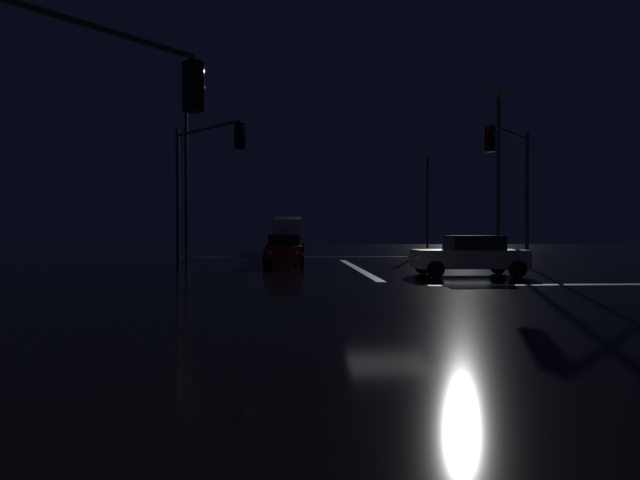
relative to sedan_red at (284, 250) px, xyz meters
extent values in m
cube|color=black|center=(3.49, -10.79, -0.85)|extent=(120.00, 120.00, 0.10)
cube|color=white|center=(3.49, -2.68, -0.80)|extent=(0.35, 13.87, 0.01)
cube|color=yellow|center=(3.49, 8.92, -0.80)|extent=(22.00, 0.15, 0.01)
cube|color=white|center=(11.70, -10.79, -0.80)|extent=(13.87, 0.40, 0.01)
cube|color=maroon|center=(0.00, -0.04, -0.13)|extent=(1.80, 4.20, 0.70)
cube|color=black|center=(0.00, 0.16, 0.49)|extent=(1.60, 2.00, 0.55)
cylinder|color=black|center=(0.90, -1.59, -0.48)|extent=(0.22, 0.64, 0.64)
cylinder|color=black|center=(-0.90, -1.59, -0.48)|extent=(0.22, 0.64, 0.64)
cylinder|color=black|center=(0.90, 1.51, -0.48)|extent=(0.22, 0.64, 0.64)
cylinder|color=black|center=(-0.90, 1.51, -0.48)|extent=(0.22, 0.64, 0.64)
sphere|color=#F9EFC6|center=(0.65, -2.16, -0.08)|extent=(0.22, 0.22, 0.22)
sphere|color=#F9EFC6|center=(-0.65, -2.16, -0.08)|extent=(0.22, 0.22, 0.22)
cube|color=#C66014|center=(-0.29, 5.66, -0.13)|extent=(1.80, 4.20, 0.70)
cube|color=black|center=(-0.29, 5.86, 0.49)|extent=(1.60, 2.00, 0.55)
cylinder|color=black|center=(0.61, 4.11, -0.48)|extent=(0.22, 0.64, 0.64)
cylinder|color=black|center=(-1.19, 4.11, -0.48)|extent=(0.22, 0.64, 0.64)
cylinder|color=black|center=(0.61, 7.21, -0.48)|extent=(0.22, 0.64, 0.64)
cylinder|color=black|center=(-1.19, 7.21, -0.48)|extent=(0.22, 0.64, 0.64)
sphere|color=#F9EFC6|center=(0.36, 3.54, -0.08)|extent=(0.22, 0.22, 0.22)
sphere|color=#F9EFC6|center=(-0.94, 3.54, -0.08)|extent=(0.22, 0.22, 0.22)
cube|color=navy|center=(-0.08, 10.93, -0.13)|extent=(1.80, 4.20, 0.70)
cube|color=black|center=(-0.08, 11.13, 0.49)|extent=(1.60, 2.00, 0.55)
cylinder|color=black|center=(0.82, 9.38, -0.48)|extent=(0.22, 0.64, 0.64)
cylinder|color=black|center=(-0.98, 9.38, -0.48)|extent=(0.22, 0.64, 0.64)
cylinder|color=black|center=(0.82, 12.48, -0.48)|extent=(0.22, 0.64, 0.64)
cylinder|color=black|center=(-0.98, 12.48, -0.48)|extent=(0.22, 0.64, 0.64)
sphere|color=#F9EFC6|center=(0.57, 8.81, -0.08)|extent=(0.22, 0.22, 0.22)
sphere|color=#F9EFC6|center=(-0.73, 8.81, -0.08)|extent=(0.22, 0.22, 0.22)
cube|color=beige|center=(-0.02, 14.45, 0.83)|extent=(2.40, 2.20, 2.30)
cube|color=silver|center=(-0.02, 18.95, 0.98)|extent=(2.40, 5.00, 2.60)
cylinder|color=black|center=(1.18, 15.05, -0.32)|extent=(0.28, 0.96, 0.96)
cylinder|color=black|center=(-1.22, 15.05, -0.32)|extent=(0.28, 0.96, 0.96)
cylinder|color=black|center=(1.18, 19.75, -0.32)|extent=(0.28, 0.96, 0.96)
cylinder|color=black|center=(-1.22, 19.75, -0.32)|extent=(0.28, 0.96, 0.96)
sphere|color=#F9EFC6|center=(0.83, 13.30, 0.23)|extent=(0.26, 0.26, 0.26)
sphere|color=#F9EFC6|center=(-0.87, 13.30, 0.23)|extent=(0.26, 0.26, 0.26)
cube|color=#B7B7BC|center=(7.29, -7.32, -0.13)|extent=(4.20, 1.80, 0.70)
cube|color=black|center=(7.49, -7.32, 0.49)|extent=(2.00, 1.60, 0.55)
cylinder|color=black|center=(5.74, -8.22, -0.48)|extent=(0.64, 0.22, 0.64)
cylinder|color=black|center=(5.74, -6.42, -0.48)|extent=(0.64, 0.22, 0.64)
cylinder|color=black|center=(8.84, -8.22, -0.48)|extent=(0.64, 0.22, 0.64)
cylinder|color=black|center=(8.84, -6.42, -0.48)|extent=(0.64, 0.22, 0.64)
sphere|color=#F9EFC6|center=(5.17, -7.97, -0.08)|extent=(0.22, 0.22, 0.22)
sphere|color=#F9EFC6|center=(5.17, -6.67, -0.08)|extent=(0.22, 0.22, 0.22)
cylinder|color=#4C4C51|center=(12.00, -2.28, 2.50)|extent=(0.18, 0.18, 6.60)
cylinder|color=#4C4C51|center=(10.45, -3.83, 5.49)|extent=(3.18, 3.18, 0.12)
cube|color=black|center=(8.91, -5.37, 4.87)|extent=(0.46, 0.46, 1.05)
sphere|color=red|center=(8.79, -5.49, 5.21)|extent=(0.22, 0.22, 0.22)
sphere|color=black|center=(8.79, -5.49, 4.87)|extent=(0.22, 0.22, 0.22)
sphere|color=black|center=(8.79, -5.49, 4.52)|extent=(0.22, 0.22, 0.22)
cylinder|color=#4C4C51|center=(-3.30, -17.58, 4.55)|extent=(3.52, 3.52, 0.12)
cube|color=black|center=(-1.58, -15.86, 3.92)|extent=(0.46, 0.46, 1.05)
sphere|color=red|center=(-1.47, -15.75, 4.27)|extent=(0.22, 0.22, 0.22)
sphere|color=black|center=(-1.47, -15.75, 3.92)|extent=(0.22, 0.22, 0.22)
sphere|color=black|center=(-1.47, -15.75, 3.58)|extent=(0.22, 0.22, 0.22)
cylinder|color=#4C4C51|center=(-5.01, -2.28, 2.50)|extent=(0.18, 0.18, 6.61)
cylinder|color=#4C4C51|center=(-3.36, -3.93, 5.51)|extent=(3.39, 3.39, 0.12)
cube|color=black|center=(-1.71, -5.58, 4.88)|extent=(0.46, 0.46, 1.05)
sphere|color=red|center=(-1.60, -5.70, 5.23)|extent=(0.22, 0.22, 0.22)
sphere|color=black|center=(-1.60, -5.70, 4.88)|extent=(0.22, 0.22, 0.22)
sphere|color=black|center=(-1.60, -5.70, 4.54)|extent=(0.22, 0.22, 0.22)
cylinder|color=#424247|center=(-5.71, 2.92, 3.76)|extent=(0.20, 0.20, 9.12)
sphere|color=#F9AD47|center=(-5.71, 2.92, 8.49)|extent=(0.44, 0.44, 0.44)
cylinder|color=#424247|center=(12.70, 18.92, 3.46)|extent=(0.20, 0.20, 8.51)
sphere|color=#F9AD47|center=(12.70, 18.92, 7.89)|extent=(0.44, 0.44, 0.44)
cylinder|color=#424247|center=(12.70, 2.92, 4.08)|extent=(0.20, 0.20, 9.75)
sphere|color=#F9AD47|center=(12.70, 2.92, 9.13)|extent=(0.44, 0.44, 0.44)
camera|label=1|loc=(0.53, -26.54, 0.85)|focal=28.27mm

